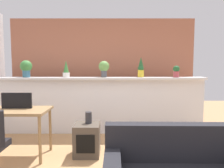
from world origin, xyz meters
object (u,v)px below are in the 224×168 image
potted_plant_2 (104,67)px  tv_monitor (17,101)px  potted_plant_3 (141,68)px  vase_on_shelf (89,118)px  potted_plant_0 (26,68)px  potted_plant_1 (66,70)px  desk (13,115)px  potted_plant_4 (177,71)px  side_cube_shelf (87,139)px

potted_plant_2 → tv_monitor: 1.78m
potted_plant_2 → potted_plant_3: size_ratio=0.80×
potted_plant_2 → vase_on_shelf: size_ratio=1.81×
potted_plant_0 → vase_on_shelf: (1.37, -0.98, -0.79)m
tv_monitor → potted_plant_1: bearing=62.0°
desk → potted_plant_4: bearing=21.0°
potted_plant_4 → tv_monitor: bearing=-160.2°
potted_plant_0 → potted_plant_1: bearing=1.9°
potted_plant_1 → potted_plant_3: potted_plant_3 is taller
potted_plant_4 → desk: size_ratio=0.22×
potted_plant_0 → potted_plant_2: bearing=2.2°
potted_plant_0 → potted_plant_3: bearing=1.6°
potted_plant_1 → side_cube_shelf: potted_plant_1 is taller
potted_plant_0 → vase_on_shelf: 1.86m
vase_on_shelf → potted_plant_0: bearing=144.6°
potted_plant_0 → tv_monitor: potted_plant_0 is taller
tv_monitor → potted_plant_4: bearing=19.8°
tv_monitor → vase_on_shelf: 1.16m
potted_plant_3 → tv_monitor: bearing=-152.7°
potted_plant_1 → potted_plant_4: 2.26m
tv_monitor → side_cube_shelf: (1.10, -0.01, -0.62)m
potted_plant_0 → side_cube_shelf: 2.04m
potted_plant_3 → side_cube_shelf: potted_plant_3 is taller
side_cube_shelf → potted_plant_2: bearing=78.1°
potted_plant_0 → potted_plant_3: size_ratio=0.83×
potted_plant_0 → potted_plant_4: size_ratio=1.45×
desk → potted_plant_3: bearing=28.5°
potted_plant_1 → tv_monitor: size_ratio=0.74×
desk → side_cube_shelf: bearing=3.3°
potted_plant_0 → potted_plant_1: size_ratio=1.00×
potted_plant_1 → potted_plant_4: bearing=-0.7°
potted_plant_0 → tv_monitor: (0.25, -1.01, -0.51)m
potted_plant_1 → potted_plant_2: (0.78, 0.03, 0.04)m
potted_plant_0 → side_cube_shelf: potted_plant_0 is taller
potted_plant_2 → potted_plant_3: (0.76, 0.01, -0.01)m
potted_plant_1 → tv_monitor: (-0.55, -1.04, -0.46)m
potted_plant_2 → potted_plant_4: size_ratio=1.40×
potted_plant_0 → potted_plant_2: 1.58m
potted_plant_0 → tv_monitor: size_ratio=0.74×
potted_plant_0 → potted_plant_4: (3.06, -0.00, -0.07)m
desk → vase_on_shelf: (1.16, 0.12, -0.07)m
potted_plant_3 → tv_monitor: potted_plant_3 is taller
potted_plant_2 → potted_plant_1: bearing=-177.6°
potted_plant_0 → potted_plant_4: 3.06m
vase_on_shelf → side_cube_shelf: bearing=-112.1°
side_cube_shelf → potted_plant_4: bearing=31.0°
potted_plant_0 → side_cube_shelf: size_ratio=0.69×
potted_plant_4 → side_cube_shelf: size_ratio=0.48×
side_cube_shelf → potted_plant_1: bearing=117.4°
desk → side_cube_shelf: size_ratio=2.20×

